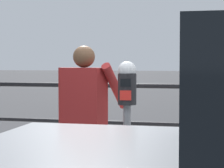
% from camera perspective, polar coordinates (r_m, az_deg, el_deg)
% --- Properties ---
extents(parking_meter, '(0.17, 0.18, 1.47)m').
position_cam_1_polar(parking_meter, '(4.00, 2.02, -2.69)').
color(parking_meter, slate).
rests_on(parking_meter, sidewalk_curb).
extents(pedestrian_at_meter, '(0.69, 0.49, 1.62)m').
position_cam_1_polar(pedestrian_at_meter, '(4.28, -3.66, -4.35)').
color(pedestrian_at_meter, black).
rests_on(pedestrian_at_meter, sidewalk_curb).
extents(background_railing, '(24.06, 0.06, 1.17)m').
position_cam_1_polar(background_railing, '(5.82, 6.08, -3.37)').
color(background_railing, black).
rests_on(background_railing, sidewalk_curb).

